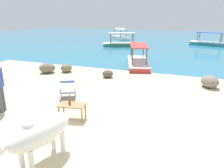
% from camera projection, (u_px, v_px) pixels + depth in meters
% --- Properties ---
extents(sand_beach, '(18.00, 14.00, 0.04)m').
position_uv_depth(sand_beach, '(71.00, 139.00, 5.40)').
color(sand_beach, '#CCB78E').
rests_on(sand_beach, ground).
extents(water_surface, '(60.00, 36.00, 0.03)m').
position_uv_depth(water_surface, '(169.00, 41.00, 25.04)').
color(water_surface, teal).
rests_on(water_surface, ground).
extents(cow, '(0.86, 1.90, 1.06)m').
position_uv_depth(cow, '(39.00, 133.00, 4.30)').
color(cow, silver).
rests_on(cow, sand_beach).
extents(low_bench_table, '(0.83, 0.58, 0.46)m').
position_uv_depth(low_bench_table, '(72.00, 107.00, 6.28)').
color(low_bench_table, olive).
rests_on(low_bench_table, sand_beach).
extents(bottle, '(0.07, 0.07, 0.30)m').
position_uv_depth(bottle, '(69.00, 100.00, 6.24)').
color(bottle, brown).
rests_on(bottle, low_bench_table).
extents(deck_chair_far, '(0.83, 0.92, 0.68)m').
position_uv_depth(deck_chair_far, '(68.00, 88.00, 7.89)').
color(deck_chair_far, olive).
rests_on(deck_chair_far, sand_beach).
extents(shore_rock_large, '(0.80, 0.82, 0.43)m').
position_uv_depth(shore_rock_large, '(66.00, 68.00, 11.55)').
color(shore_rock_large, '#756651').
rests_on(shore_rock_large, sand_beach).
extents(shore_rock_medium, '(0.99, 1.06, 0.51)m').
position_uv_depth(shore_rock_medium, '(210.00, 81.00, 9.08)').
color(shore_rock_medium, gray).
rests_on(shore_rock_medium, sand_beach).
extents(shore_rock_small, '(0.74, 0.74, 0.36)m').
position_uv_depth(shore_rock_small, '(108.00, 74.00, 10.57)').
color(shore_rock_small, brown).
rests_on(shore_rock_small, sand_beach).
extents(shore_rock_flat, '(1.05, 0.99, 0.52)m').
position_uv_depth(shore_rock_flat, '(47.00, 68.00, 11.34)').
color(shore_rock_flat, '#756651').
rests_on(shore_rock_flat, sand_beach).
extents(boat_green, '(3.83, 2.48, 1.29)m').
position_uv_depth(boat_green, '(122.00, 43.00, 21.20)').
color(boat_green, '#338E66').
rests_on(boat_green, water_surface).
extents(boat_white, '(3.18, 3.60, 1.29)m').
position_uv_depth(boat_white, '(120.00, 37.00, 27.07)').
color(boat_white, white).
rests_on(boat_white, water_surface).
extents(boat_teal, '(3.85, 2.12, 1.29)m').
position_uv_depth(boat_teal, '(209.00, 43.00, 21.79)').
color(boat_teal, teal).
rests_on(boat_teal, water_surface).
extents(boat_red, '(2.20, 3.85, 1.29)m').
position_uv_depth(boat_red, '(138.00, 62.00, 12.92)').
color(boat_red, '#C63833').
rests_on(boat_red, water_surface).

